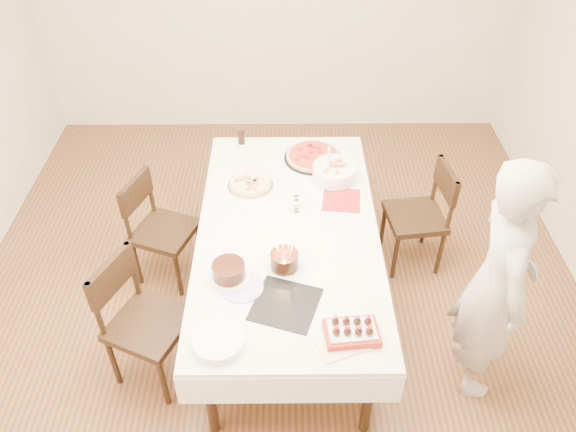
{
  "coord_description": "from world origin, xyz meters",
  "views": [
    {
      "loc": [
        0.06,
        -2.66,
        3.12
      ],
      "look_at": [
        0.08,
        -0.01,
        0.86
      ],
      "focal_mm": 35.0,
      "sensor_mm": 36.0,
      "label": 1
    }
  ],
  "objects_px": {
    "taper_candle": "(328,165)",
    "person": "(497,283)",
    "chair_left_dessert": "(149,325)",
    "pasta_bowl": "(334,172)",
    "pizza_pepperoni": "(313,156)",
    "layer_cake": "(229,271)",
    "dining_table": "(288,270)",
    "chair_left_savory": "(165,232)",
    "strawberry_box": "(352,332)",
    "cola_glass": "(241,138)",
    "birthday_cake": "(284,256)",
    "chair_right_savory": "(415,217)",
    "pizza_white": "(250,184)"
  },
  "relations": [
    {
      "from": "taper_candle",
      "to": "person",
      "type": "bearing_deg",
      "value": -48.96
    },
    {
      "from": "chair_left_dessert",
      "to": "pasta_bowl",
      "type": "bearing_deg",
      "value": -113.34
    },
    {
      "from": "pizza_pepperoni",
      "to": "layer_cake",
      "type": "bearing_deg",
      "value": -114.17
    },
    {
      "from": "dining_table",
      "to": "taper_candle",
      "type": "relative_size",
      "value": 6.77
    },
    {
      "from": "chair_left_savory",
      "to": "strawberry_box",
      "type": "height_order",
      "value": "chair_left_savory"
    },
    {
      "from": "cola_glass",
      "to": "birthday_cake",
      "type": "bearing_deg",
      "value": -76.27
    },
    {
      "from": "chair_left_dessert",
      "to": "birthday_cake",
      "type": "distance_m",
      "value": 0.92
    },
    {
      "from": "chair_right_savory",
      "to": "taper_candle",
      "type": "xyz_separation_m",
      "value": [
        -0.66,
        -0.01,
        0.48
      ]
    },
    {
      "from": "person",
      "to": "cola_glass",
      "type": "distance_m",
      "value": 2.14
    },
    {
      "from": "taper_candle",
      "to": "cola_glass",
      "type": "relative_size",
      "value": 3.26
    },
    {
      "from": "pizza_pepperoni",
      "to": "strawberry_box",
      "type": "bearing_deg",
      "value": -85.37
    },
    {
      "from": "dining_table",
      "to": "birthday_cake",
      "type": "bearing_deg",
      "value": -94.03
    },
    {
      "from": "chair_left_dessert",
      "to": "pasta_bowl",
      "type": "xyz_separation_m",
      "value": [
        1.16,
        1.05,
        0.35
      ]
    },
    {
      "from": "pizza_white",
      "to": "pasta_bowl",
      "type": "xyz_separation_m",
      "value": [
        0.59,
        0.09,
        0.04
      ]
    },
    {
      "from": "pizza_pepperoni",
      "to": "cola_glass",
      "type": "height_order",
      "value": "cola_glass"
    },
    {
      "from": "pizza_pepperoni",
      "to": "cola_glass",
      "type": "relative_size",
      "value": 4.42
    },
    {
      "from": "chair_left_savory",
      "to": "birthday_cake",
      "type": "distance_m",
      "value": 1.17
    },
    {
      "from": "chair_left_savory",
      "to": "chair_left_dessert",
      "type": "relative_size",
      "value": 0.93
    },
    {
      "from": "strawberry_box",
      "to": "birthday_cake",
      "type": "bearing_deg",
      "value": 124.41
    },
    {
      "from": "pasta_bowl",
      "to": "cola_glass",
      "type": "xyz_separation_m",
      "value": [
        -0.68,
        0.46,
        -0.01
      ]
    },
    {
      "from": "birthday_cake",
      "to": "strawberry_box",
      "type": "bearing_deg",
      "value": -55.59
    },
    {
      "from": "dining_table",
      "to": "strawberry_box",
      "type": "relative_size",
      "value": 7.64
    },
    {
      "from": "person",
      "to": "layer_cake",
      "type": "relative_size",
      "value": 6.72
    },
    {
      "from": "cola_glass",
      "to": "dining_table",
      "type": "bearing_deg",
      "value": -70.64
    },
    {
      "from": "chair_right_savory",
      "to": "pasta_bowl",
      "type": "relative_size",
      "value": 2.8
    },
    {
      "from": "taper_candle",
      "to": "cola_glass",
      "type": "distance_m",
      "value": 0.82
    },
    {
      "from": "chair_left_dessert",
      "to": "pizza_pepperoni",
      "type": "height_order",
      "value": "chair_left_dessert"
    },
    {
      "from": "pizza_pepperoni",
      "to": "pasta_bowl",
      "type": "xyz_separation_m",
      "value": [
        0.14,
        -0.24,
        0.04
      ]
    },
    {
      "from": "cola_glass",
      "to": "chair_left_savory",
      "type": "bearing_deg",
      "value": -129.44
    },
    {
      "from": "pizza_white",
      "to": "layer_cake",
      "type": "bearing_deg",
      "value": -95.66
    },
    {
      "from": "person",
      "to": "strawberry_box",
      "type": "relative_size",
      "value": 5.83
    },
    {
      "from": "pizza_white",
      "to": "birthday_cake",
      "type": "relative_size",
      "value": 1.92
    },
    {
      "from": "pizza_pepperoni",
      "to": "birthday_cake",
      "type": "distance_m",
      "value": 1.13
    },
    {
      "from": "pizza_white",
      "to": "layer_cake",
      "type": "relative_size",
      "value": 1.31
    },
    {
      "from": "chair_left_savory",
      "to": "pasta_bowl",
      "type": "bearing_deg",
      "value": -150.29
    },
    {
      "from": "pasta_bowl",
      "to": "birthday_cake",
      "type": "relative_size",
      "value": 1.85
    },
    {
      "from": "chair_left_dessert",
      "to": "birthday_cake",
      "type": "bearing_deg",
      "value": -142.57
    },
    {
      "from": "chair_left_dessert",
      "to": "layer_cake",
      "type": "height_order",
      "value": "chair_left_dessert"
    },
    {
      "from": "chair_right_savory",
      "to": "chair_left_dessert",
      "type": "relative_size",
      "value": 0.95
    },
    {
      "from": "chair_left_dessert",
      "to": "cola_glass",
      "type": "height_order",
      "value": "chair_left_dessert"
    },
    {
      "from": "person",
      "to": "dining_table",
      "type": "bearing_deg",
      "value": 66.94
    },
    {
      "from": "chair_left_dessert",
      "to": "taper_candle",
      "type": "distance_m",
      "value": 1.56
    },
    {
      "from": "pizza_pepperoni",
      "to": "strawberry_box",
      "type": "xyz_separation_m",
      "value": [
        0.13,
        -1.62,
        0.01
      ]
    },
    {
      "from": "strawberry_box",
      "to": "cola_glass",
      "type": "bearing_deg",
      "value": 110.1
    },
    {
      "from": "chair_right_savory",
      "to": "layer_cake",
      "type": "relative_size",
      "value": 3.54
    },
    {
      "from": "cola_glass",
      "to": "pasta_bowl",
      "type": "bearing_deg",
      "value": -34.09
    },
    {
      "from": "cola_glass",
      "to": "strawberry_box",
      "type": "height_order",
      "value": "cola_glass"
    },
    {
      "from": "dining_table",
      "to": "pizza_white",
      "type": "xyz_separation_m",
      "value": [
        -0.26,
        0.44,
        0.4
      ]
    },
    {
      "from": "chair_left_savory",
      "to": "chair_right_savory",
      "type": "bearing_deg",
      "value": -154.94
    },
    {
      "from": "chair_left_dessert",
      "to": "pizza_pepperoni",
      "type": "relative_size",
      "value": 2.12
    }
  ]
}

